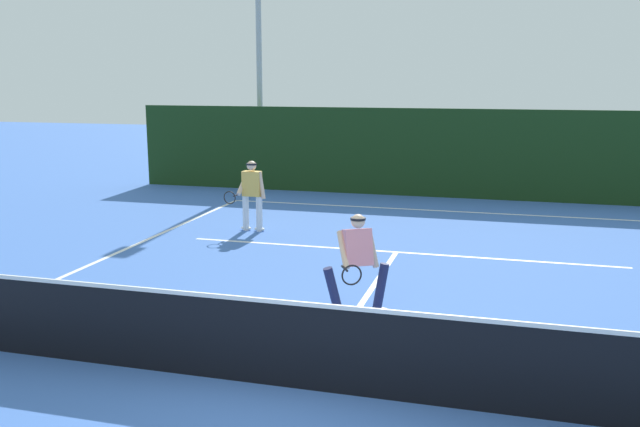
% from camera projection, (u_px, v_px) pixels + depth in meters
% --- Properties ---
extents(ground_plane, '(80.00, 80.00, 0.00)m').
position_uv_depth(ground_plane, '(304.00, 389.00, 7.69)').
color(ground_plane, '#3F69BC').
extents(court_line_baseline_far, '(10.83, 0.10, 0.01)m').
position_uv_depth(court_line_baseline_far, '(425.00, 210.00, 18.19)').
color(court_line_baseline_far, white).
rests_on(court_line_baseline_far, ground_plane).
extents(court_line_service, '(8.83, 0.10, 0.01)m').
position_uv_depth(court_line_service, '(396.00, 252.00, 13.77)').
color(court_line_service, white).
rests_on(court_line_service, ground_plane).
extents(court_line_centre, '(0.10, 6.40, 0.01)m').
position_uv_depth(court_line_centre, '(363.00, 301.00, 10.72)').
color(court_line_centre, white).
rests_on(court_line_centre, ground_plane).
extents(tennis_net, '(11.86, 0.09, 1.07)m').
position_uv_depth(tennis_net, '(304.00, 345.00, 7.59)').
color(tennis_net, '#1E4723').
rests_on(tennis_net, ground_plane).
extents(player_near, '(0.95, 1.04, 1.54)m').
position_uv_depth(player_near, '(357.00, 261.00, 9.92)').
color(player_near, '#1E234C').
rests_on(player_near, ground_plane).
extents(player_far, '(0.79, 0.88, 1.62)m').
position_uv_depth(player_far, '(252.00, 193.00, 15.55)').
color(player_far, silver).
rests_on(player_far, ground_plane).
extents(tennis_ball, '(0.07, 0.07, 0.07)m').
position_uv_depth(tennis_ball, '(492.00, 360.00, 8.40)').
color(tennis_ball, '#D1E033').
rests_on(tennis_ball, ground_plane).
extents(back_fence_windscreen, '(18.79, 0.12, 2.60)m').
position_uv_depth(back_fence_windscreen, '(435.00, 153.00, 19.99)').
color(back_fence_windscreen, '#173315').
rests_on(back_fence_windscreen, ground_plane).
extents(light_pole, '(0.55, 0.44, 7.89)m').
position_uv_depth(light_pole, '(259.00, 36.00, 21.87)').
color(light_pole, '#9EA39E').
rests_on(light_pole, ground_plane).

